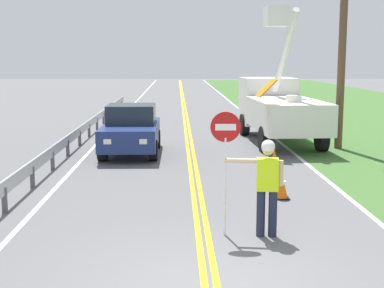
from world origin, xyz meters
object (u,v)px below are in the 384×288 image
(utility_bucket_truck, at_px, (278,106))
(traffic_cone_lead, at_px, (281,185))
(stop_sign_paddle, at_px, (225,145))
(flagger_worker, at_px, (267,182))
(traffic_cone_mid, at_px, (274,162))
(utility_pole_near, at_px, (343,19))
(oncoming_sedan_nearest, at_px, (131,130))

(utility_bucket_truck, distance_m, traffic_cone_lead, 9.22)
(stop_sign_paddle, distance_m, traffic_cone_lead, 3.37)
(utility_bucket_truck, bearing_deg, flagger_worker, -101.38)
(traffic_cone_mid, bearing_deg, utility_bucket_truck, 78.88)
(flagger_worker, bearing_deg, traffic_cone_mid, 78.35)
(flagger_worker, height_order, traffic_cone_lead, flagger_worker)
(flagger_worker, relative_size, stop_sign_paddle, 0.78)
(utility_pole_near, bearing_deg, traffic_cone_mid, -126.25)
(utility_bucket_truck, distance_m, utility_pole_near, 4.22)
(utility_bucket_truck, height_order, traffic_cone_mid, utility_bucket_truck)
(oncoming_sedan_nearest, distance_m, utility_pole_near, 8.51)
(utility_bucket_truck, relative_size, traffic_cone_lead, 9.86)
(oncoming_sedan_nearest, xyz_separation_m, traffic_cone_mid, (4.40, -3.34, -0.50))
(utility_pole_near, xyz_separation_m, traffic_cone_mid, (-3.14, -4.28, -4.33))
(traffic_cone_mid, bearing_deg, utility_pole_near, 53.75)
(stop_sign_paddle, relative_size, oncoming_sedan_nearest, 0.57)
(flagger_worker, bearing_deg, oncoming_sedan_nearest, 109.88)
(flagger_worker, relative_size, utility_pole_near, 0.20)
(flagger_worker, xyz_separation_m, oncoming_sedan_nearest, (-3.24, 8.96, -0.21))
(oncoming_sedan_nearest, bearing_deg, utility_pole_near, 7.16)
(utility_bucket_truck, bearing_deg, oncoming_sedan_nearest, -153.36)
(traffic_cone_lead, relative_size, traffic_cone_mid, 1.00)
(stop_sign_paddle, bearing_deg, utility_bucket_truck, 74.98)
(traffic_cone_lead, bearing_deg, traffic_cone_mid, 82.83)
(utility_pole_near, height_order, traffic_cone_mid, utility_pole_near)
(oncoming_sedan_nearest, bearing_deg, traffic_cone_lead, -56.95)
(flagger_worker, xyz_separation_m, traffic_cone_lead, (0.80, 2.75, -0.71))
(flagger_worker, xyz_separation_m, stop_sign_paddle, (-0.76, 0.10, 0.66))
(flagger_worker, height_order, utility_pole_near, utility_pole_near)
(flagger_worker, xyz_separation_m, utility_pole_near, (4.30, 9.91, 3.62))
(traffic_cone_lead, xyz_separation_m, traffic_cone_mid, (0.36, 2.87, 0.00))
(flagger_worker, bearing_deg, utility_bucket_truck, 78.62)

